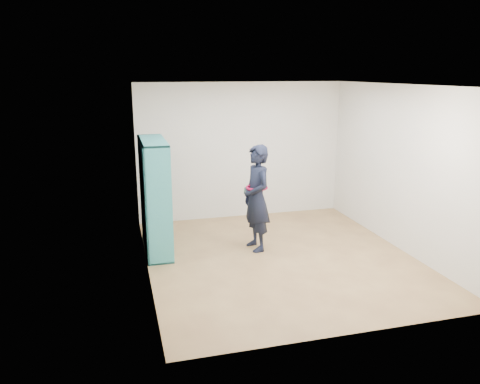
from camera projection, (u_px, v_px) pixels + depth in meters
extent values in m
plane|color=brown|center=(280.00, 258.00, 7.21)|extent=(4.50, 4.50, 0.00)
plane|color=white|center=(284.00, 85.00, 6.56)|extent=(4.50, 4.50, 0.00)
cube|color=silver|center=(144.00, 184.00, 6.38)|extent=(0.02, 4.50, 2.60)
cube|color=silver|center=(401.00, 168.00, 7.39)|extent=(0.02, 4.50, 2.60)
cube|color=silver|center=(242.00, 151.00, 8.99)|extent=(4.00, 0.02, 2.60)
cube|color=silver|center=(357.00, 221.00, 4.78)|extent=(4.00, 0.02, 2.60)
cube|color=teal|center=(159.00, 207.00, 6.73)|extent=(0.39, 0.03, 1.78)
cube|color=teal|center=(151.00, 186.00, 7.95)|extent=(0.39, 0.03, 1.78)
cube|color=teal|center=(157.00, 248.00, 7.56)|extent=(0.39, 1.33, 0.03)
cube|color=teal|center=(152.00, 141.00, 7.12)|extent=(0.39, 1.33, 0.03)
cube|color=teal|center=(143.00, 197.00, 7.29)|extent=(0.03, 1.33, 1.78)
cube|color=teal|center=(156.00, 199.00, 7.14)|extent=(0.36, 0.03, 1.72)
cube|color=teal|center=(154.00, 193.00, 7.54)|extent=(0.36, 0.03, 1.72)
cube|color=teal|center=(156.00, 222.00, 7.45)|extent=(0.36, 1.28, 0.03)
cube|color=teal|center=(155.00, 196.00, 7.34)|extent=(0.36, 1.28, 0.03)
cube|color=teal|center=(154.00, 169.00, 7.23)|extent=(0.36, 1.28, 0.03)
cube|color=beige|center=(161.00, 254.00, 7.14)|extent=(0.24, 0.16, 0.06)
cube|color=black|center=(161.00, 224.00, 6.96)|extent=(0.20, 0.18, 0.23)
cube|color=maroon|center=(160.00, 196.00, 6.86)|extent=(0.20, 0.18, 0.23)
cube|color=silver|center=(158.00, 172.00, 6.82)|extent=(0.24, 0.16, 0.06)
cube|color=navy|center=(159.00, 241.00, 7.47)|extent=(0.20, 0.18, 0.23)
cube|color=brown|center=(158.00, 215.00, 7.36)|extent=(0.20, 0.18, 0.23)
cube|color=#BFB28C|center=(156.00, 192.00, 7.32)|extent=(0.24, 0.16, 0.09)
cube|color=#26594C|center=(156.00, 161.00, 7.14)|extent=(0.20, 0.18, 0.26)
cube|color=beige|center=(157.00, 232.00, 7.87)|extent=(0.20, 0.18, 0.24)
cube|color=black|center=(155.00, 212.00, 7.83)|extent=(0.24, 0.16, 0.06)
cube|color=maroon|center=(155.00, 181.00, 7.64)|extent=(0.20, 0.18, 0.28)
cube|color=silver|center=(153.00, 154.00, 7.53)|extent=(0.20, 0.18, 0.33)
imported|color=black|center=(257.00, 198.00, 7.37)|extent=(0.49, 0.67, 1.69)
torus|color=#A00C37|center=(257.00, 188.00, 7.33)|extent=(0.39, 0.39, 0.04)
cube|color=silver|center=(245.00, 191.00, 7.35)|extent=(0.04, 0.09, 0.13)
cube|color=black|center=(245.00, 191.00, 7.35)|extent=(0.04, 0.08, 0.13)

